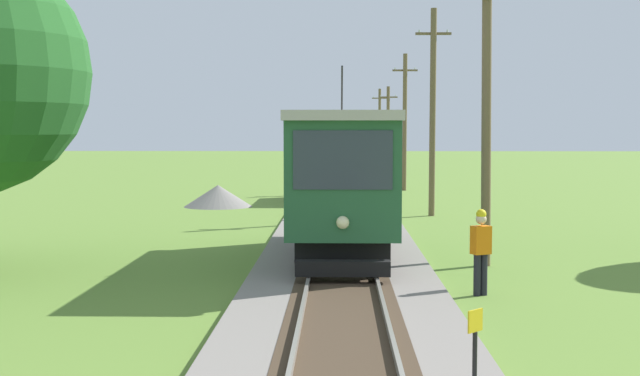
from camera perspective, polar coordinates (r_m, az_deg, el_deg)
The scene contains 10 objects.
red_tram at distance 21.66m, azimuth 1.52°, elevation 0.77°, with size 2.60×8.54×4.79m.
freight_car at distance 40.63m, azimuth 1.40°, elevation 1.36°, with size 2.40×5.20×2.31m.
utility_pole_near_tram at distance 21.42m, azimuth 11.25°, elevation 5.25°, with size 1.40×0.58×7.62m.
utility_pole_mid at distance 33.33m, azimuth 7.67°, elevation 5.24°, with size 1.40×0.43×8.14m.
utility_pole_far at distance 47.23m, azimuth 5.78°, elevation 4.57°, with size 1.40×0.51×7.64m.
utility_pole_distant at distance 63.07m, azimuth 4.65°, elevation 3.97°, with size 1.40×0.43×6.66m.
utility_pole_horizon at distance 75.95m, azimuth 4.08°, elevation 4.14°, with size 1.40×0.42×7.13m.
trackside_signal_marker at distance 10.76m, azimuth 10.49°, elevation -10.80°, with size 0.21×0.21×1.18m.
gravel_pile at distance 37.47m, azimuth -6.95°, elevation -0.53°, with size 3.03×3.03×0.97m, color gray.
track_worker at distance 17.52m, azimuth 10.88°, elevation -4.03°, with size 0.45×0.38×1.78m.
Camera 1 is at (-0.09, -6.21, 3.40)m, focal length 47.06 mm.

